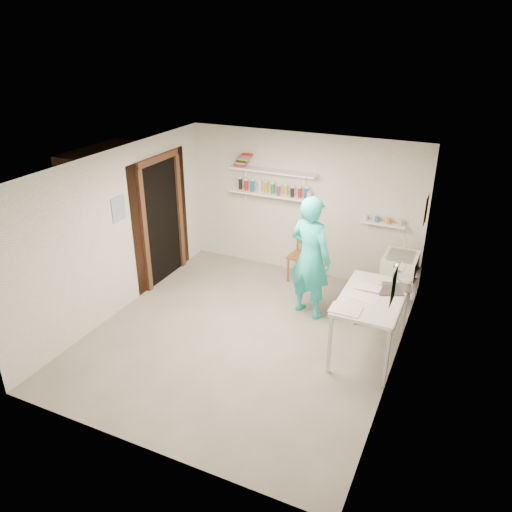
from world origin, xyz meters
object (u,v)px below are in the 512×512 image
at_px(wooden_chair, 302,256).
at_px(work_table, 369,325).
at_px(belfast_sink, 400,265).
at_px(wall_clock, 312,232).
at_px(desk_lamp, 399,267).
at_px(man, 310,257).

height_order(wooden_chair, work_table, wooden_chair).
relative_size(belfast_sink, wooden_chair, 0.68).
relative_size(wall_clock, wooden_chair, 0.37).
bearing_deg(wall_clock, desk_lamp, 3.47).
bearing_deg(desk_lamp, wooden_chair, 147.59).
bearing_deg(man, wooden_chair, -47.72).
relative_size(belfast_sink, wall_clock, 1.82).
relative_size(wooden_chair, work_table, 0.69).
height_order(man, wall_clock, man).
bearing_deg(belfast_sink, wall_clock, -155.73).
xyz_separation_m(wall_clock, work_table, (1.10, -0.84, -0.79)).
distance_m(wall_clock, desk_lamp, 1.36).
relative_size(work_table, desk_lamp, 8.00).
distance_m(belfast_sink, man, 1.39).
height_order(wall_clock, work_table, wall_clock).
bearing_deg(work_table, man, 148.88).
distance_m(work_table, desk_lamp, 0.85).
distance_m(belfast_sink, desk_lamp, 0.95).
xyz_separation_m(man, work_table, (1.04, -0.63, -0.49)).
distance_m(wooden_chair, work_table, 2.17).
relative_size(man, desk_lamp, 11.47).
distance_m(belfast_sink, wooden_chair, 1.63).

